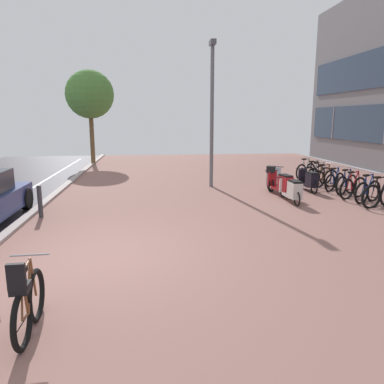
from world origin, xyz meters
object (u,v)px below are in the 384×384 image
(bicycle_foreground, at_px, (25,305))
(bicycle_rack_06, at_px, (319,176))
(scooter_far, at_px, (309,181))
(bicycle_rack_00, at_px, (380,195))
(bicycle_rack_04, at_px, (335,182))
(lamp_post, at_px, (212,107))
(scooter_near, at_px, (282,184))
(bicycle_rack_03, at_px, (347,184))
(street_tree, at_px, (90,95))
(bicycle_rack_01, at_px, (368,191))
(bicycle_rack_07, at_px, (314,173))
(bicycle_rack_02, at_px, (353,188))
(scooter_extra, at_px, (292,190))
(scooter_mid, at_px, (273,178))
(bicycle_rack_05, at_px, (324,178))
(bicycle_rack_08, at_px, (306,171))
(bollard_far, at_px, (40,202))

(bicycle_foreground, xyz_separation_m, bicycle_rack_06, (8.41, 9.67, -0.04))
(scooter_far, bearing_deg, bicycle_rack_00, -66.70)
(bicycle_rack_04, bearing_deg, lamp_post, 163.42)
(scooter_near, bearing_deg, scooter_far, 27.38)
(bicycle_rack_03, height_order, scooter_far, bicycle_rack_03)
(street_tree, bearing_deg, bicycle_rack_04, -42.20)
(bicycle_rack_01, bearing_deg, bicycle_rack_04, 92.08)
(bicycle_rack_07, bearing_deg, scooter_far, -118.52)
(bicycle_rack_02, height_order, bicycle_rack_03, bicycle_rack_02)
(scooter_far, bearing_deg, bicycle_rack_03, -26.61)
(scooter_far, distance_m, scooter_extra, 2.13)
(bicycle_rack_07, xyz_separation_m, street_tree, (-10.17, 7.14, 3.59))
(bicycle_rack_01, xyz_separation_m, scooter_mid, (-2.29, 2.45, 0.09))
(bicycle_rack_04, bearing_deg, street_tree, 137.80)
(bicycle_rack_07, relative_size, scooter_near, 0.67)
(bicycle_rack_03, xyz_separation_m, scooter_far, (-1.13, 0.56, 0.06))
(scooter_far, bearing_deg, scooter_near, -152.62)
(bicycle_rack_05, xyz_separation_m, scooter_extra, (-2.27, -2.43, 0.05))
(bicycle_rack_04, height_order, scooter_near, bicycle_rack_04)
(bicycle_rack_00, distance_m, lamp_post, 6.56)
(bicycle_rack_05, xyz_separation_m, lamp_post, (-4.34, 0.65, 2.69))
(bicycle_rack_02, relative_size, bicycle_rack_03, 1.10)
(scooter_far, bearing_deg, bicycle_rack_02, -51.01)
(bicycle_rack_01, bearing_deg, bicycle_rack_05, 93.35)
(bicycle_rack_02, bearing_deg, bicycle_rack_01, -80.34)
(bicycle_rack_01, xyz_separation_m, bicycle_rack_04, (-0.07, 1.98, -0.02))
(bicycle_rack_06, bearing_deg, bicycle_foreground, -131.01)
(bicycle_rack_05, bearing_deg, lamp_post, 171.43)
(bicycle_rack_02, height_order, street_tree, street_tree)
(street_tree, bearing_deg, scooter_extra, -54.70)
(bicycle_rack_07, bearing_deg, bicycle_rack_01, -90.38)
(bicycle_foreground, xyz_separation_m, scooter_extra, (6.04, 6.57, 0.01))
(bicycle_rack_00, bearing_deg, scooter_mid, 126.31)
(bicycle_foreground, relative_size, bicycle_rack_04, 1.19)
(bicycle_rack_01, xyz_separation_m, scooter_extra, (-2.42, 0.21, 0.05))
(bicycle_rack_04, height_order, bicycle_rack_06, bicycle_rack_06)
(bicycle_rack_05, relative_size, scooter_far, 0.79)
(bicycle_foreground, bearing_deg, scooter_far, 48.28)
(bicycle_rack_01, distance_m, bicycle_rack_08, 4.63)
(bicycle_rack_02, bearing_deg, street_tree, 133.81)
(lamp_post, bearing_deg, scooter_far, -22.63)
(bicycle_rack_04, height_order, lamp_post, lamp_post)
(bollard_far, bearing_deg, bicycle_rack_00, 0.27)
(bicycle_rack_01, height_order, bicycle_rack_03, bicycle_rack_01)
(bicycle_rack_04, distance_m, bicycle_rack_05, 0.67)
(bicycle_rack_02, bearing_deg, scooter_near, 166.02)
(bicycle_foreground, relative_size, bicycle_rack_01, 1.08)
(bicycle_rack_04, xyz_separation_m, bollard_far, (-9.77, -2.69, 0.11))
(bicycle_rack_01, distance_m, scooter_mid, 3.36)
(scooter_extra, relative_size, lamp_post, 0.32)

